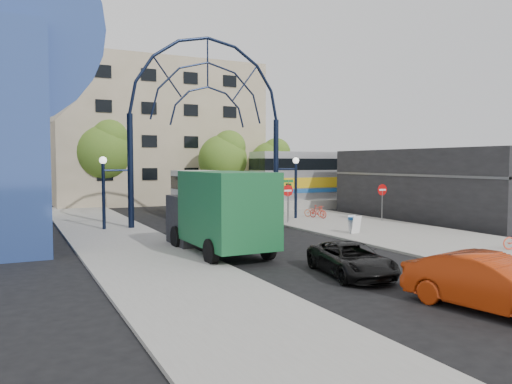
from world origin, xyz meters
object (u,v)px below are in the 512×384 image
sandwich_board (354,222)px  green_truck (218,213)px  city_bus (217,196)px  bike_near_b (318,212)px  tree_north_a (224,156)px  street_name_sign (289,191)px  bike_near_a (314,211)px  stop_sign (288,194)px  train_car (372,174)px  do_not_enter_sign (382,193)px  red_sedan (491,284)px  tree_north_c (272,160)px  tree_north_b (104,149)px  black_suv (351,259)px  gateway_arch (208,92)px

sandwich_board → green_truck: size_ratio=0.13×
city_bus → bike_near_b: city_bus is taller
tree_north_a → street_name_sign: bearing=-94.0°
bike_near_a → bike_near_b: size_ratio=1.04×
stop_sign → train_car: train_car is taller
stop_sign → sandwich_board: 6.20m
stop_sign → do_not_enter_sign: (6.20, -2.00, -0.02)m
tree_north_a → red_sedan: tree_north_a is taller
sandwich_board → tree_north_a: (0.52, 19.95, 3.86)m
tree_north_c → city_bus: (-11.00, -12.72, -2.47)m
stop_sign → tree_north_b: size_ratio=0.31×
sandwich_board → tree_north_a: 20.33m
tree_north_b → black_suv: (3.25, -31.89, -4.67)m
gateway_arch → tree_north_b: gateway_arch is taller
gateway_arch → tree_north_c: 18.95m
tree_north_a → city_bus: (-5.00, -10.72, -2.80)m
sandwich_board → train_car: size_ratio=0.04×
tree_north_c → green_truck: size_ratio=0.89×
green_truck → black_suv: size_ratio=1.71×
stop_sign → bike_near_a: (3.38, 2.00, -1.46)m
gateway_arch → bike_near_a: size_ratio=8.58×
train_car → tree_north_c: 9.95m
street_name_sign → train_car: train_car is taller
tree_north_a → city_bus: tree_north_a is taller
stop_sign → green_truck: green_truck is taller
green_truck → red_sedan: size_ratio=1.55×
sandwich_board → tree_north_c: bearing=73.5°
bike_near_b → green_truck: bearing=-157.9°
green_truck → bike_near_a: 15.07m
sandwich_board → bike_near_b: 7.68m
train_car → red_sedan: train_car is taller
green_truck → bike_near_b: bearing=38.0°
gateway_arch → city_bus: size_ratio=1.08×
gateway_arch → city_bus: 6.94m
street_name_sign → bike_near_b: street_name_sign is taller
do_not_enter_sign → sandwich_board: (-5.40, -4.02, -1.23)m
street_name_sign → green_truck: bearing=-135.4°
gateway_arch → black_suv: (-0.63, -15.97, -7.96)m
stop_sign → bike_near_b: 3.73m
black_suv → gateway_arch: bearing=98.5°
street_name_sign → train_car: bearing=32.4°
do_not_enter_sign → bike_near_a: 5.10m
stop_sign → do_not_enter_sign: stop_sign is taller
do_not_enter_sign → black_suv: (-11.63, -11.97, -1.38)m
bike_near_b → stop_sign: bearing=-175.0°
train_car → bike_near_a: size_ratio=15.79×
gateway_arch → train_car: 22.27m
train_car → bike_near_b: (-11.99, -8.73, -2.32)m
sandwich_board → city_bus: 10.32m
train_car → green_truck: size_ratio=3.42×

